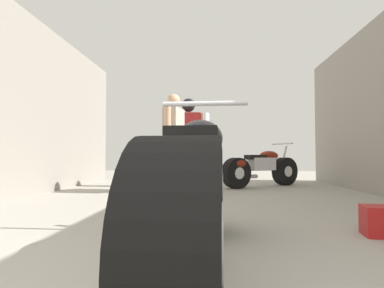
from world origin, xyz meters
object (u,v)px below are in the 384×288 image
motorcycle_maroon_cruiser (197,190)px  motorcycle_black_naked (260,168)px  mechanic_in_blue (174,137)px  mechanic_with_helmet (188,134)px

motorcycle_maroon_cruiser → motorcycle_black_naked: motorcycle_maroon_cruiser is taller
motorcycle_maroon_cruiser → mechanic_in_blue: (-0.57, 3.61, 0.52)m
motorcycle_black_naked → mechanic_with_helmet: size_ratio=0.95×
mechanic_in_blue → mechanic_with_helmet: bearing=78.2°
motorcycle_black_naked → motorcycle_maroon_cruiser: bearing=-102.5°
mechanic_in_blue → motorcycle_maroon_cruiser: bearing=-81.0°
motorcycle_black_naked → mechanic_with_helmet: 1.60m
motorcycle_black_naked → mechanic_in_blue: bearing=-145.6°
motorcycle_black_naked → mechanic_with_helmet: (-1.43, -0.21, 0.68)m
motorcycle_maroon_cruiser → mechanic_with_helmet: (-0.39, 4.51, 0.62)m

